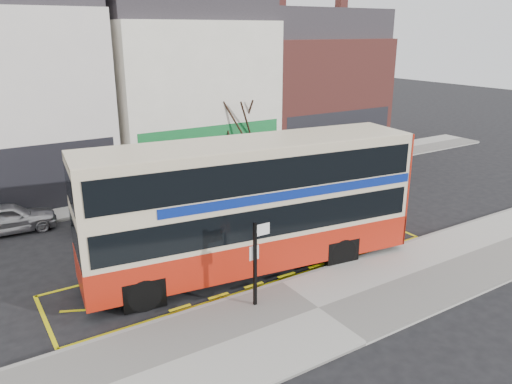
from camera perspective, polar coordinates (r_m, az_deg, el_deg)
ground at (r=17.04m, az=2.16°, el=-10.10°), size 120.00×120.00×0.00m
pavement at (r=15.42m, az=7.14°, el=-13.20°), size 40.00×4.00×0.15m
kerb at (r=16.73m, az=2.90°, el=-10.38°), size 40.00×0.15×0.15m
far_pavement at (r=26.11m, az=-11.63°, el=-0.09°), size 50.00×3.00×0.15m
road_markings at (r=18.23m, az=-0.71°, el=-8.09°), size 14.00×3.40×0.01m
terrace_left at (r=27.63m, az=-26.32°, el=10.59°), size 8.00×8.01×11.80m
terrace_green_shop at (r=30.02m, az=-8.71°, el=12.18°), size 9.00×8.01×11.30m
terrace_right at (r=34.68m, az=5.34°, el=12.25°), size 9.00×8.01×10.30m
double_decker_bus at (r=16.95m, az=-0.49°, el=-1.35°), size 11.69×4.09×4.57m
bus_stop_post at (r=14.70m, az=0.08°, el=-7.21°), size 0.66×0.12×2.65m
car_silver at (r=23.01m, az=-26.48°, el=-2.70°), size 3.79×1.71×1.26m
car_grey at (r=22.67m, az=-15.48°, el=-1.68°), size 4.10×2.44×1.28m
car_white at (r=28.06m, az=3.07°, el=2.91°), size 5.35×3.43×1.44m
street_tree_right at (r=27.60m, az=-2.31°, el=9.35°), size 2.63×2.63×5.67m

